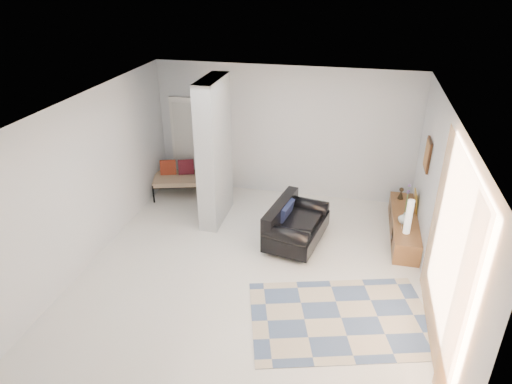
# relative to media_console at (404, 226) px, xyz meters

# --- Properties ---
(floor) EXTENTS (6.00, 6.00, 0.00)m
(floor) POSITION_rel_media_console_xyz_m (-2.52, -1.70, -0.20)
(floor) COLOR white
(floor) RESTS_ON ground
(ceiling) EXTENTS (6.00, 6.00, 0.00)m
(ceiling) POSITION_rel_media_console_xyz_m (-2.52, -1.70, 2.60)
(ceiling) COLOR white
(ceiling) RESTS_ON wall_back
(wall_back) EXTENTS (6.00, 0.00, 6.00)m
(wall_back) POSITION_rel_media_console_xyz_m (-2.52, 1.30, 1.20)
(wall_back) COLOR silver
(wall_back) RESTS_ON ground
(wall_front) EXTENTS (6.00, 0.00, 6.00)m
(wall_front) POSITION_rel_media_console_xyz_m (-2.52, -4.70, 1.20)
(wall_front) COLOR silver
(wall_front) RESTS_ON ground
(wall_left) EXTENTS (0.00, 6.00, 6.00)m
(wall_left) POSITION_rel_media_console_xyz_m (-5.27, -1.70, 1.20)
(wall_left) COLOR silver
(wall_left) RESTS_ON ground
(wall_right) EXTENTS (0.00, 6.00, 6.00)m
(wall_right) POSITION_rel_media_console_xyz_m (0.23, -1.70, 1.20)
(wall_right) COLOR silver
(wall_right) RESTS_ON ground
(partition_column) EXTENTS (0.35, 1.20, 2.80)m
(partition_column) POSITION_rel_media_console_xyz_m (-3.62, -0.10, 1.20)
(partition_column) COLOR #ABB0B2
(partition_column) RESTS_ON floor
(hallway_door) EXTENTS (0.85, 0.06, 2.04)m
(hallway_door) POSITION_rel_media_console_xyz_m (-4.62, 1.26, 0.82)
(hallway_door) COLOR white
(hallway_door) RESTS_ON floor
(curtain) EXTENTS (0.00, 2.55, 2.55)m
(curtain) POSITION_rel_media_console_xyz_m (0.15, -2.85, 1.25)
(curtain) COLOR #F89D41
(curtain) RESTS_ON wall_right
(wall_art) EXTENTS (0.04, 0.45, 0.55)m
(wall_art) POSITION_rel_media_console_xyz_m (0.20, -0.00, 1.45)
(wall_art) COLOR #361D0E
(wall_art) RESTS_ON wall_right
(media_console) EXTENTS (0.45, 2.05, 0.80)m
(media_console) POSITION_rel_media_console_xyz_m (0.00, 0.00, 0.00)
(media_console) COLOR brown
(media_console) RESTS_ON floor
(loveseat) EXTENTS (1.09, 1.57, 0.76)m
(loveseat) POSITION_rel_media_console_xyz_m (-1.98, -0.68, 0.16)
(loveseat) COLOR silver
(loveseat) RESTS_ON floor
(daybed) EXTENTS (1.82, 1.16, 0.77)m
(daybed) POSITION_rel_media_console_xyz_m (-4.45, 0.77, 0.21)
(daybed) COLOR black
(daybed) RESTS_ON floor
(area_rug) EXTENTS (2.96, 2.37, 0.01)m
(area_rug) POSITION_rel_media_console_xyz_m (-0.99, -2.55, -0.20)
(area_rug) COLOR beige
(area_rug) RESTS_ON floor
(cylinder_lamp) EXTENTS (0.12, 0.12, 0.63)m
(cylinder_lamp) POSITION_rel_media_console_xyz_m (-0.02, -0.58, 0.51)
(cylinder_lamp) COLOR white
(cylinder_lamp) RESTS_ON media_console
(bronze_figurine) EXTENTS (0.13, 0.13, 0.24)m
(bronze_figurine) POSITION_rel_media_console_xyz_m (-0.05, 0.73, 0.32)
(bronze_figurine) COLOR #322516
(bronze_figurine) RESTS_ON media_console
(vase) EXTENTS (0.23, 0.23, 0.21)m
(vase) POSITION_rel_media_console_xyz_m (-0.05, -0.25, 0.30)
(vase) COLOR white
(vase) RESTS_ON media_console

